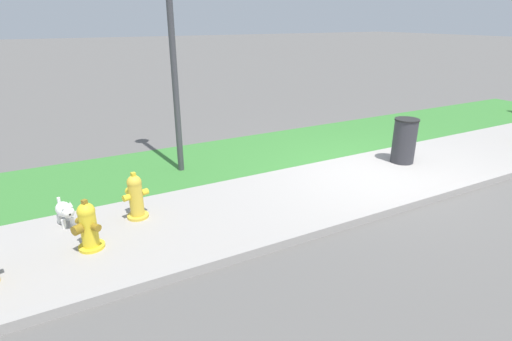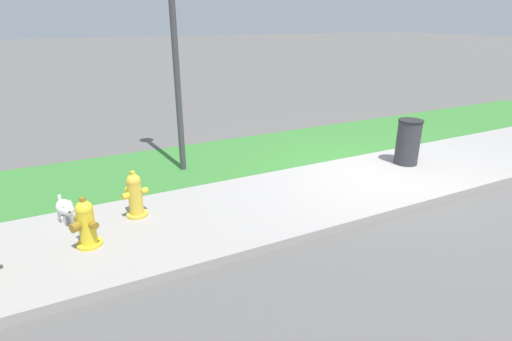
# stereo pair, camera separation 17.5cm
# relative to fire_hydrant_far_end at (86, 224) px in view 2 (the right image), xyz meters

# --- Properties ---
(ground_plane) EXTENTS (120.00, 120.00, 0.00)m
(ground_plane) POSITION_rel_fire_hydrant_far_end_xyz_m (5.01, 0.10, -0.31)
(ground_plane) COLOR #5B5956
(sidewalk_pavement) EXTENTS (18.00, 2.20, 0.01)m
(sidewalk_pavement) POSITION_rel_fire_hydrant_far_end_xyz_m (5.01, 0.10, -0.31)
(sidewalk_pavement) COLOR #9E9993
(sidewalk_pavement) RESTS_ON ground
(grass_verge) EXTENTS (18.00, 2.36, 0.01)m
(grass_verge) POSITION_rel_fire_hydrant_far_end_xyz_m (5.01, 2.38, -0.31)
(grass_verge) COLOR #387A33
(grass_verge) RESTS_ON ground
(street_curb) EXTENTS (18.00, 0.16, 0.12)m
(street_curb) POSITION_rel_fire_hydrant_far_end_xyz_m (5.01, -1.08, -0.25)
(street_curb) COLOR #9E9993
(street_curb) RESTS_ON ground
(fire_hydrant_far_end) EXTENTS (0.36, 0.38, 0.67)m
(fire_hydrant_far_end) POSITION_rel_fire_hydrant_far_end_xyz_m (0.00, 0.00, 0.00)
(fire_hydrant_far_end) COLOR yellow
(fire_hydrant_far_end) RESTS_ON ground
(fire_hydrant_across_street) EXTENTS (0.38, 0.36, 0.70)m
(fire_hydrant_across_street) POSITION_rel_fire_hydrant_far_end_xyz_m (0.70, 0.56, 0.02)
(fire_hydrant_across_street) COLOR gold
(fire_hydrant_across_street) RESTS_ON ground
(small_white_dog) EXTENTS (0.26, 0.47, 0.42)m
(small_white_dog) POSITION_rel_fire_hydrant_far_end_xyz_m (-0.21, 0.77, -0.08)
(small_white_dog) COLOR white
(small_white_dog) RESTS_ON ground
(trash_bin) EXTENTS (0.47, 0.47, 0.88)m
(trash_bin) POSITION_rel_fire_hydrant_far_end_xyz_m (5.87, 0.41, 0.13)
(trash_bin) COLOR #333338
(trash_bin) RESTS_ON ground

